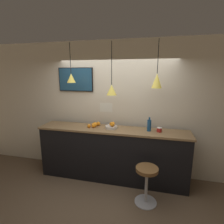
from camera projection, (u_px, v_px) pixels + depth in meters
name	position (u px, v px, depth m)	size (l,w,h in m)	color
ground_plane	(103.00, 200.00, 3.13)	(14.00, 14.00, 0.00)	brown
back_wall	(116.00, 109.00, 3.85)	(8.00, 0.06, 2.90)	beige
service_counter	(112.00, 154.00, 3.68)	(3.08, 0.55, 1.11)	black
bar_stool	(147.00, 178.00, 2.97)	(0.38, 0.38, 0.67)	#B7B7BC
fruit_bowl	(112.00, 126.00, 3.58)	(0.24, 0.24, 0.14)	beige
orange_pile	(94.00, 125.00, 3.70)	(0.23, 0.25, 0.09)	orange
juice_bottle	(149.00, 125.00, 3.40)	(0.08, 0.08, 0.28)	navy
spread_jar	(159.00, 130.00, 3.37)	(0.10, 0.10, 0.08)	red
pendant_lamp_left	(71.00, 78.00, 3.50)	(0.17, 0.17, 0.77)	black
pendant_lamp_middle	(112.00, 90.00, 3.36)	(0.19, 0.19, 1.00)	black
pendant_lamp_right	(157.00, 81.00, 3.13)	(0.19, 0.19, 0.85)	black
mounted_tv	(76.00, 80.00, 3.88)	(0.80, 0.04, 0.52)	black
hanging_menu_board	(106.00, 107.00, 3.29)	(0.24, 0.01, 0.17)	white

